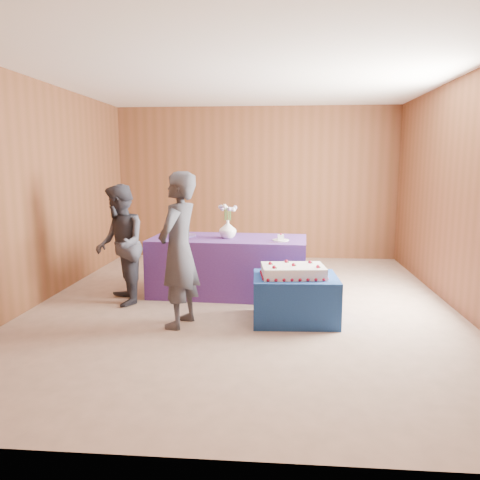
# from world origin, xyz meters

# --- Properties ---
(ground) EXTENTS (6.00, 6.00, 0.00)m
(ground) POSITION_xyz_m (0.00, 0.00, 0.00)
(ground) COLOR #A28370
(ground) RESTS_ON ground
(room_shell) EXTENTS (5.04, 6.04, 2.72)m
(room_shell) POSITION_xyz_m (0.00, 0.00, 1.80)
(room_shell) COLOR brown
(room_shell) RESTS_ON ground
(cake_table) EXTENTS (0.93, 0.74, 0.50)m
(cake_table) POSITION_xyz_m (0.60, -0.50, 0.25)
(cake_table) COLOR navy
(cake_table) RESTS_ON ground
(serving_table) EXTENTS (2.04, 1.00, 0.75)m
(serving_table) POSITION_xyz_m (-0.23, 0.51, 0.38)
(serving_table) COLOR #522E7F
(serving_table) RESTS_ON ground
(sheet_cake) EXTENTS (0.74, 0.55, 0.16)m
(sheet_cake) POSITION_xyz_m (0.58, -0.53, 0.56)
(sheet_cake) COLOR white
(sheet_cake) RESTS_ON cake_table
(vase) EXTENTS (0.22, 0.22, 0.23)m
(vase) POSITION_xyz_m (-0.24, 0.47, 0.87)
(vase) COLOR white
(vase) RESTS_ON serving_table
(flower_spray) EXTENTS (0.24, 0.23, 0.19)m
(flower_spray) POSITION_xyz_m (-0.24, 0.47, 1.14)
(flower_spray) COLOR #3B6A2A
(flower_spray) RESTS_ON vase
(platter) EXTENTS (0.43, 0.43, 0.02)m
(platter) POSITION_xyz_m (-0.85, 0.58, 0.76)
(platter) COLOR #6C53A7
(platter) RESTS_ON serving_table
(plate) EXTENTS (0.26, 0.26, 0.01)m
(plate) POSITION_xyz_m (0.44, 0.33, 0.76)
(plate) COLOR silver
(plate) RESTS_ON serving_table
(cake_slice) EXTENTS (0.08, 0.07, 0.09)m
(cake_slice) POSITION_xyz_m (0.44, 0.33, 0.80)
(cake_slice) COLOR white
(cake_slice) RESTS_ON plate
(knife) EXTENTS (0.26, 0.08, 0.00)m
(knife) POSITION_xyz_m (0.43, 0.18, 0.75)
(knife) COLOR silver
(knife) RESTS_ON serving_table
(guest_left) EXTENTS (0.53, 0.67, 1.62)m
(guest_left) POSITION_xyz_m (-0.62, -0.75, 0.81)
(guest_left) COLOR #373841
(guest_left) RESTS_ON ground
(guest_right) EXTENTS (0.81, 0.88, 1.46)m
(guest_right) POSITION_xyz_m (-1.49, -0.04, 0.73)
(guest_right) COLOR #33333D
(guest_right) RESTS_ON ground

